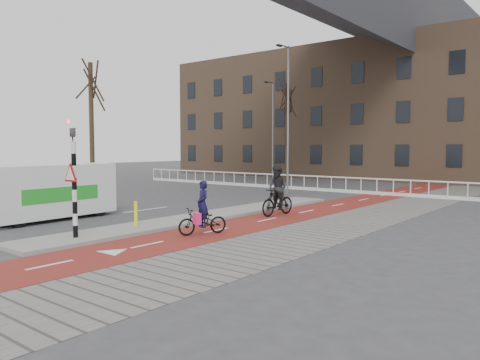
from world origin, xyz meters
The scene contains 15 objects.
ground centered at (0.00, 0.00, 0.00)m, with size 120.00×120.00×0.00m, color #38383A.
bike_lane centered at (1.50, 10.00, 0.01)m, with size 2.50×60.00×0.01m, color maroon.
sidewalk centered at (4.30, 10.00, 0.01)m, with size 3.00×60.00×0.01m, color slate.
curb_island centered at (-0.70, 4.00, 0.06)m, with size 1.80×16.00×0.12m, color gray.
traffic_signal centered at (-0.60, -2.02, 1.99)m, with size 0.80×0.80×3.68m.
bollard centered at (-0.78, 0.43, 0.55)m, with size 0.12×0.12×0.85m, color #F5F40D.
cyclist_near centered at (1.67, 1.15, 0.59)m, with size 1.21×1.73×1.74m.
cyclist_far centered at (1.19, 6.18, 0.86)m, with size 0.94×1.96×2.05m.
van centered at (-5.30, -0.24, 1.13)m, with size 2.24×5.10×2.15m.
railing centered at (-5.00, 17.00, 0.31)m, with size 28.00×0.10×0.99m.
townhouse_row centered at (-3.00, 32.00, 7.81)m, with size 46.00×10.00×15.90m.
tree_left centered at (-11.87, 6.19, 3.86)m, with size 0.27×0.27×7.71m, color black.
tree_mid centered at (-8.85, 22.27, 3.99)m, with size 0.23×0.23×7.98m, color black.
streetlight_near centered at (-3.24, 13.81, 4.39)m, with size 0.12×0.12×8.77m, color slate.
streetlight_left centered at (-9.62, 21.47, 4.04)m, with size 0.12×0.12×8.08m, color slate.
Camera 1 is at (11.95, -9.77, 2.82)m, focal length 35.00 mm.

